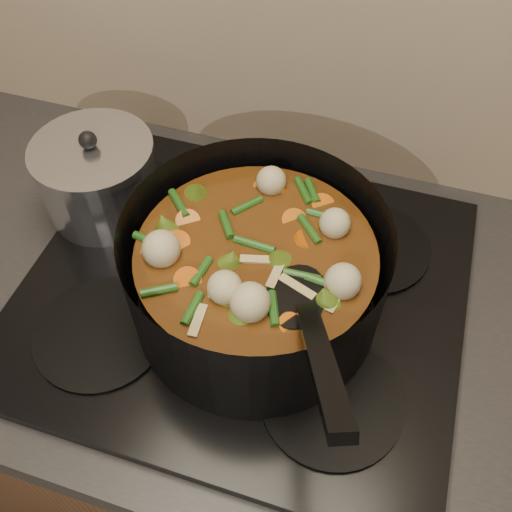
% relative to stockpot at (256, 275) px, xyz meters
% --- Properties ---
extents(counter, '(2.64, 0.64, 0.91)m').
position_rel_stockpot_xyz_m(counter, '(-0.03, 0.03, -0.55)').
color(counter, brown).
rests_on(counter, ground).
extents(stovetop, '(0.62, 0.54, 0.03)m').
position_rel_stockpot_xyz_m(stovetop, '(-0.03, 0.03, -0.09)').
color(stovetop, black).
rests_on(stovetop, counter).
extents(stockpot, '(0.38, 0.44, 0.24)m').
position_rel_stockpot_xyz_m(stockpot, '(0.00, 0.00, 0.00)').
color(stockpot, black).
rests_on(stockpot, stovetop).
extents(saucepan, '(0.18, 0.18, 0.15)m').
position_rel_stockpot_xyz_m(saucepan, '(-0.29, 0.11, -0.02)').
color(saucepan, silver).
rests_on(saucepan, stovetop).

